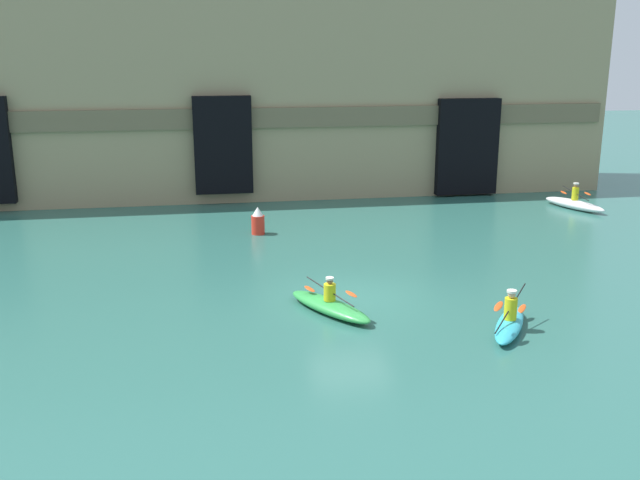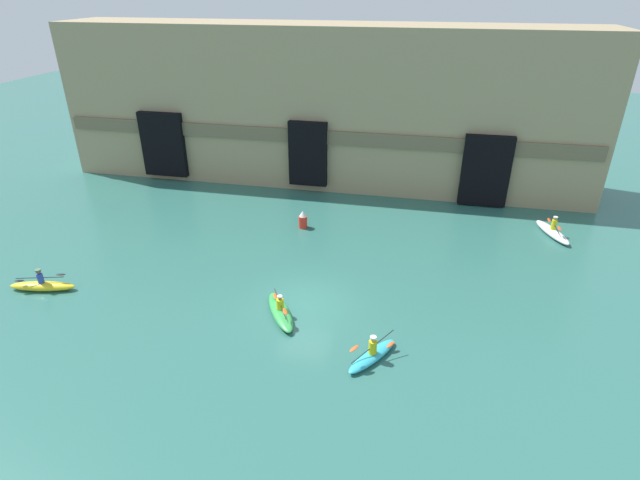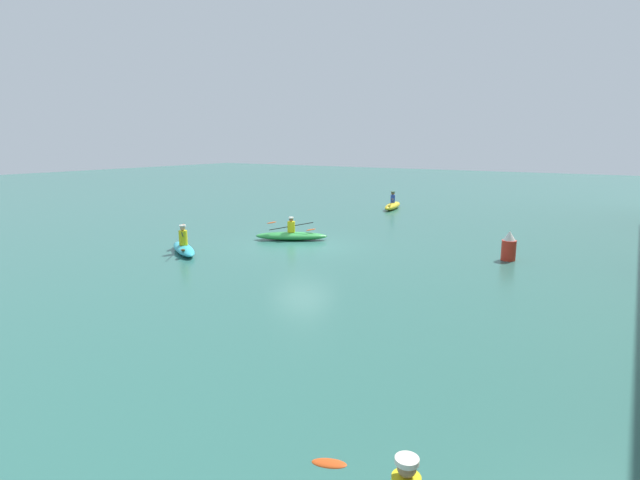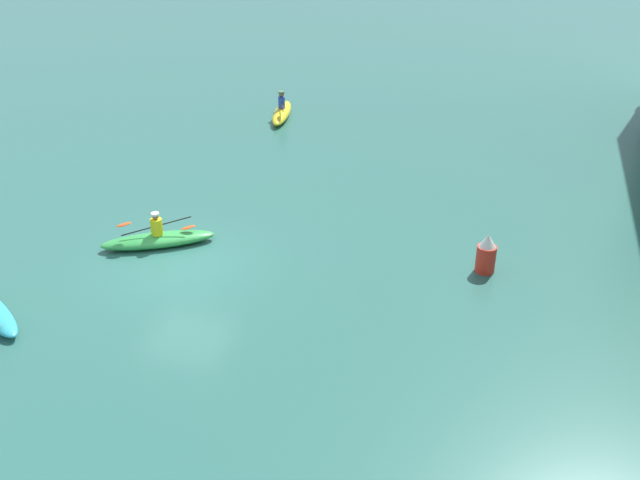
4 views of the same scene
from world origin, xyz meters
name	(u,v)px [view 4 (image 4 of 4)]	position (x,y,z in m)	size (l,w,h in m)	color
ground_plane	(182,265)	(0.00, 0.00, 0.00)	(120.00, 120.00, 0.00)	#2D665B
kayak_green	(158,239)	(-0.86, -1.19, 0.22)	(2.35, 3.24, 1.07)	green
kayak_yellow	(282,112)	(-13.10, -1.66, 0.26)	(3.34, 1.28, 1.18)	yellow
marker_buoy	(486,254)	(-2.11, 8.11, 0.53)	(0.54, 0.54, 1.14)	red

